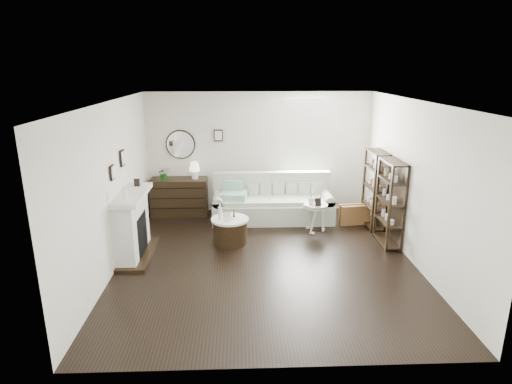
{
  "coord_description": "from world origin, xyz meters",
  "views": [
    {
      "loc": [
        -0.43,
        -6.75,
        3.24
      ],
      "look_at": [
        -0.14,
        0.8,
        1.0
      ],
      "focal_mm": 30.0,
      "sensor_mm": 36.0,
      "label": 1
    }
  ],
  "objects_px": {
    "sofa": "(272,204)",
    "dresser": "(180,197)",
    "drum_table": "(230,230)",
    "pedestal_table": "(316,206)"
  },
  "relations": [
    {
      "from": "sofa",
      "to": "drum_table",
      "type": "distance_m",
      "value": 1.57
    },
    {
      "from": "drum_table",
      "to": "sofa",
      "type": "bearing_deg",
      "value": 55.06
    },
    {
      "from": "dresser",
      "to": "sofa",
      "type": "bearing_deg",
      "value": -10.72
    },
    {
      "from": "sofa",
      "to": "pedestal_table",
      "type": "height_order",
      "value": "sofa"
    },
    {
      "from": "sofa",
      "to": "dresser",
      "type": "xyz_separation_m",
      "value": [
        -2.06,
        0.39,
        0.08
      ]
    },
    {
      "from": "pedestal_table",
      "to": "dresser",
      "type": "bearing_deg",
      "value": 157.8
    },
    {
      "from": "sofa",
      "to": "dresser",
      "type": "distance_m",
      "value": 2.1
    },
    {
      "from": "drum_table",
      "to": "pedestal_table",
      "type": "xyz_separation_m",
      "value": [
        1.7,
        0.51,
        0.29
      ]
    },
    {
      "from": "dresser",
      "to": "pedestal_table",
      "type": "distance_m",
      "value": 3.1
    },
    {
      "from": "sofa",
      "to": "dresser",
      "type": "height_order",
      "value": "sofa"
    }
  ]
}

